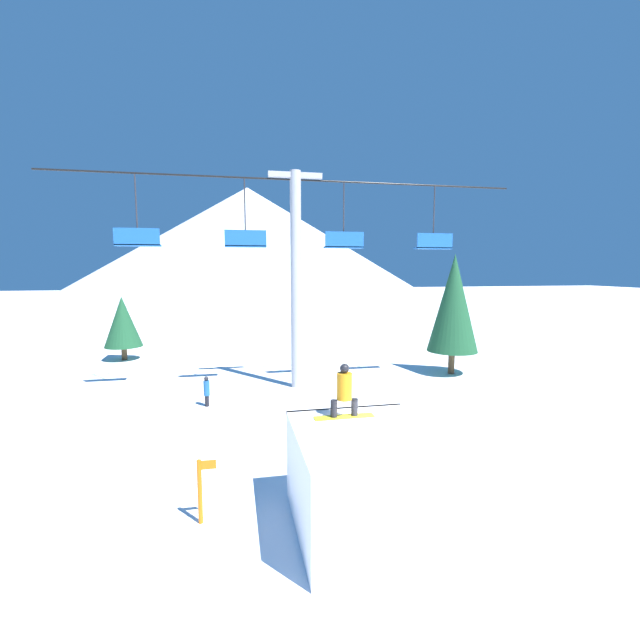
% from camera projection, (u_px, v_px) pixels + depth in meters
% --- Properties ---
extents(ground_plane, '(220.00, 220.00, 0.00)m').
position_uv_depth(ground_plane, '(405.00, 517.00, 9.52)').
color(ground_plane, white).
extents(mountain_ridge, '(77.12, 77.12, 22.88)m').
position_uv_depth(mountain_ridge, '(248.00, 241.00, 93.66)').
color(mountain_ridge, silver).
rests_on(mountain_ridge, ground_plane).
extents(snow_ramp, '(2.88, 3.28, 2.13)m').
position_uv_depth(snow_ramp, '(364.00, 480.00, 9.02)').
color(snow_ramp, white).
rests_on(snow_ramp, ground_plane).
extents(snowboarder, '(1.39, 0.35, 1.25)m').
position_uv_depth(snowboarder, '(344.00, 391.00, 9.69)').
color(snowboarder, yellow).
rests_on(snowboarder, snow_ramp).
extents(chairlift, '(20.94, 0.49, 9.80)m').
position_uv_depth(chairlift, '(296.00, 265.00, 19.32)').
color(chairlift, '#9E9EA3').
rests_on(chairlift, ground_plane).
extents(pine_tree_near, '(2.59, 2.59, 6.25)m').
position_uv_depth(pine_tree_near, '(454.00, 303.00, 22.04)').
color(pine_tree_near, '#4C3823').
rests_on(pine_tree_near, ground_plane).
extents(pine_tree_far, '(2.19, 2.19, 3.86)m').
position_uv_depth(pine_tree_far, '(123.00, 322.00, 25.62)').
color(pine_tree_far, '#4C3823').
rests_on(pine_tree_far, ground_plane).
extents(trail_marker, '(0.41, 0.10, 1.43)m').
position_uv_depth(trail_marker, '(201.00, 489.00, 9.21)').
color(trail_marker, orange).
rests_on(trail_marker, ground_plane).
extents(distant_skier, '(0.24, 0.24, 1.23)m').
position_uv_depth(distant_skier, '(207.00, 390.00, 17.09)').
color(distant_skier, black).
rests_on(distant_skier, ground_plane).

